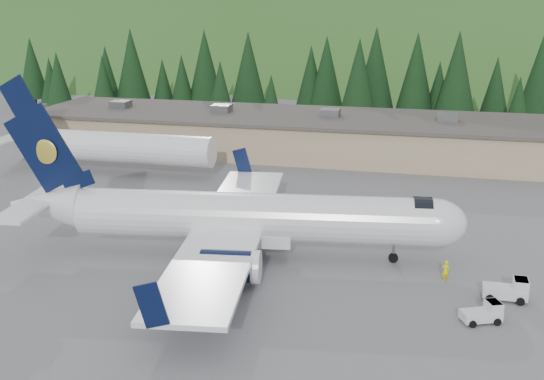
{
  "coord_description": "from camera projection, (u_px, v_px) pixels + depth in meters",
  "views": [
    {
      "loc": [
        13.83,
        -50.07,
        20.68
      ],
      "look_at": [
        0.0,
        6.0,
        4.0
      ],
      "focal_mm": 45.0,
      "sensor_mm": 36.0,
      "label": 1
    }
  ],
  "objects": [
    {
      "name": "ground",
      "position": [
        254.0,
        257.0,
        55.62
      ],
      "size": [
        600.0,
        600.0,
        0.0
      ],
      "primitive_type": "plane",
      "color": "#5C5C61"
    },
    {
      "name": "second_airliner",
      "position": [
        101.0,
        145.0,
        80.96
      ],
      "size": [
        27.5,
        11.0,
        10.05
      ],
      "color": "white",
      "rests_on": "ground"
    },
    {
      "name": "baggage_tug_a",
      "position": [
        484.0,
        313.0,
        44.49
      ],
      "size": [
        2.86,
        2.31,
        1.37
      ],
      "rotation": [
        0.0,
        0.0,
        0.42
      ],
      "color": "silver",
      "rests_on": "ground"
    },
    {
      "name": "hills",
      "position": [
        534.0,
        275.0,
        259.78
      ],
      "size": [
        614.0,
        330.0,
        300.0
      ],
      "color": "#2C4C19",
      "rests_on": "ground"
    },
    {
      "name": "terminal_building",
      "position": [
        293.0,
        133.0,
        91.49
      ],
      "size": [
        71.0,
        17.0,
        6.1
      ],
      "color": "tan",
      "rests_on": "ground"
    },
    {
      "name": "airliner",
      "position": [
        241.0,
        218.0,
        54.82
      ],
      "size": [
        37.27,
        35.09,
        12.37
      ],
      "rotation": [
        0.0,
        0.0,
        0.14
      ],
      "color": "white",
      "rests_on": "ground"
    },
    {
      "name": "ramp_worker",
      "position": [
        446.0,
        271.0,
        50.63
      ],
      "size": [
        0.72,
        0.62,
        1.68
      ],
      "primitive_type": "imported",
      "rotation": [
        0.0,
        0.0,
        3.56
      ],
      "color": "yellow",
      "rests_on": "ground"
    },
    {
      "name": "tree_line",
      "position": [
        353.0,
        75.0,
        111.79
      ],
      "size": [
        112.64,
        18.68,
        14.42
      ],
      "color": "black",
      "rests_on": "ground"
    },
    {
      "name": "baggage_tug_b",
      "position": [
        509.0,
        290.0,
        47.68
      ],
      "size": [
        3.03,
        1.85,
        1.61
      ],
      "rotation": [
        0.0,
        0.0,
        -0.01
      ],
      "color": "silver",
      "rests_on": "ground"
    }
  ]
}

